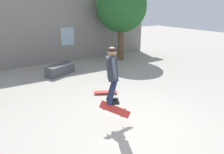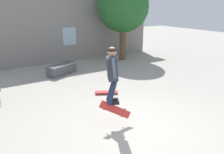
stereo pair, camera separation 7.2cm
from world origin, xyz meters
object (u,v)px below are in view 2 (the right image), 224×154
tree_right (123,7)px  skateboard_flipping (115,110)px  skate_ledge (62,69)px  skateboard_resting (106,92)px  skater (112,71)px

tree_right → skateboard_flipping: 7.29m
skate_ledge → skateboard_resting: skate_ledge is taller
skateboard_flipping → skater: bearing=137.6°
tree_right → skater: (-4.06, -5.56, -1.34)m
tree_right → skateboard_flipping: tree_right is taller
tree_right → skateboard_flipping: (-4.02, -5.63, -2.31)m
skater → skateboard_flipping: (0.05, -0.07, -0.97)m
tree_right → skate_ledge: size_ratio=2.92×
skater → skateboard_flipping: bearing=-32.9°
tree_right → skateboard_resting: 5.59m
tree_right → skate_ledge: bearing=-167.1°
skate_ledge → skateboard_flipping: size_ratio=1.75×
skateboard_resting → skateboard_flipping: bearing=93.4°
skate_ledge → skater: bearing=-118.8°
skate_ledge → skater: (-0.34, -4.70, 1.20)m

